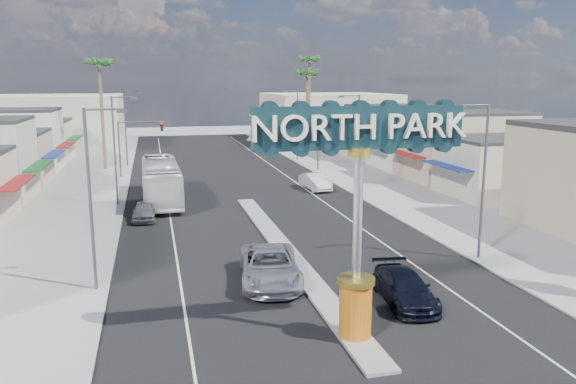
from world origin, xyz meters
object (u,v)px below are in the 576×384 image
palm_right_mid (307,77)px  car_parked_left (144,211)px  streetlight_r_far (296,121)px  palm_left_far (99,69)px  palm_right_far (309,65)px  streetlight_l_far (127,124)px  city_bus (161,181)px  streetlight_r_near (481,174)px  streetlight_r_mid (357,139)px  suv_left (270,266)px  gateway_sign (358,195)px  suv_right (404,288)px  car_parked_right (315,182)px  traffic_signal_right (303,134)px  streetlight_l_near (93,190)px  traffic_signal_left (136,137)px  streetlight_l_mid (116,145)px

palm_right_mid → car_parked_left: palm_right_mid is taller
streetlight_r_far → palm_left_far: bearing=-175.1°
palm_right_mid → palm_right_far: 6.57m
streetlight_l_far → city_bus: streetlight_l_far is taller
streetlight_r_near → streetlight_r_far: 42.00m
streetlight_r_mid → suv_left: streetlight_r_mid is taller
gateway_sign → streetlight_r_near: bearing=37.6°
suv_left → palm_right_far: bearing=79.9°
gateway_sign → streetlight_r_mid: (10.43, 28.02, -0.86)m
suv_right → car_parked_right: (3.75, 27.56, 0.04)m
city_bus → gateway_sign: bearing=-77.1°
palm_right_far → suv_left: (-17.00, -52.90, -11.50)m
palm_left_far → city_bus: (6.00, -19.24, -9.71)m
car_parked_left → car_parked_right: bearing=31.0°
traffic_signal_right → city_bus: (-16.18, -13.24, -2.49)m
suv_left → gateway_sign: bearing=-66.6°
streetlight_r_near → streetlight_r_mid: 20.00m
gateway_sign → car_parked_left: gateway_sign is taller
streetlight_l_far → suv_right: streetlight_l_far is taller
palm_right_far → streetlight_r_near: bearing=-95.0°
streetlight_r_near → car_parked_left: size_ratio=2.22×
streetlight_l_near → car_parked_right: size_ratio=1.91×
traffic_signal_left → streetlight_r_far: 21.20m
car_parked_left → traffic_signal_left: bearing=95.3°
streetlight_r_near → palm_left_far: 46.80m
streetlight_l_mid → streetlight_r_near: size_ratio=1.00×
streetlight_l_near → car_parked_right: streetlight_l_near is taller
gateway_sign → car_parked_right: bearing=76.6°
streetlight_l_mid → palm_right_mid: size_ratio=0.74×
streetlight_l_far → palm_right_mid: 24.41m
car_parked_right → streetlight_l_mid: bearing=-178.4°
streetlight_l_far → car_parked_right: size_ratio=1.91×
streetlight_r_far → traffic_signal_left: bearing=-157.8°
streetlight_r_mid → streetlight_r_near: bearing=-90.0°
suv_right → traffic_signal_left: bearing=113.9°
streetlight_r_mid → palm_right_far: palm_right_far is taller
car_parked_left → car_parked_right: size_ratio=0.86×
suv_right → car_parked_right: car_parked_right is taller
traffic_signal_left → suv_right: 41.17m
traffic_signal_right → gateway_sign: bearing=-102.3°
car_parked_right → streetlight_r_far: bearing=74.2°
traffic_signal_right → suv_left: size_ratio=0.94×
suv_left → suv_right: (5.56, -4.09, -0.15)m
traffic_signal_left → city_bus: traffic_signal_left is taller
streetlight_r_near → car_parked_right: streetlight_r_near is taller
palm_left_far → car_parked_left: palm_left_far is taller
streetlight_r_far → palm_right_far: (4.57, 10.00, 7.32)m
car_parked_left → car_parked_right: (15.70, 8.34, 0.08)m
streetlight_l_far → city_bus: 21.76m
city_bus → traffic_signal_left: bearing=98.6°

